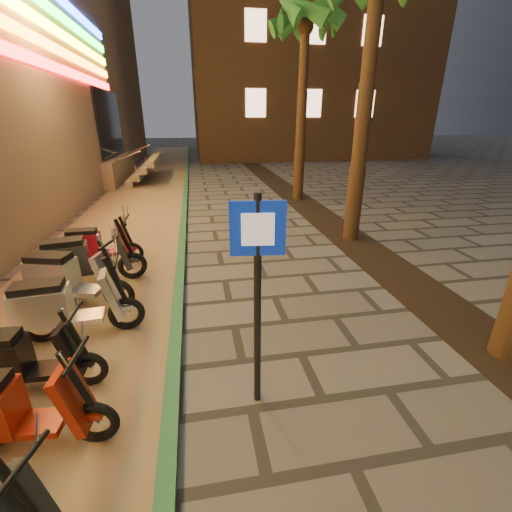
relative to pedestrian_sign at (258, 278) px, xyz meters
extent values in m
cube|color=#8C7251|center=(-2.68, 8.20, -1.57)|extent=(3.40, 60.00, 0.01)
cube|color=#25633B|center=(-0.98, 8.20, -1.52)|extent=(0.18, 60.00, 0.10)
cube|color=black|center=(3.52, 3.20, -1.56)|extent=(1.20, 40.00, 0.02)
cube|color=black|center=(-4.53, 16.20, 1.23)|extent=(0.08, 5.00, 3.00)
cube|color=gray|center=(-6.58, 16.20, -0.97)|extent=(5.00, 6.00, 1.20)
cube|color=gray|center=(-3.58, 16.20, -1.42)|extent=(0.35, 5.00, 0.30)
cube|color=gray|center=(-3.23, 16.20, -1.12)|extent=(0.35, 5.00, 0.30)
cube|color=gray|center=(-2.88, 16.20, -0.82)|extent=(0.35, 5.00, 0.30)
cube|color=gray|center=(-2.53, 16.20, -0.52)|extent=(0.35, 5.00, 0.30)
cylinder|color=silver|center=(-3.98, 14.20, -0.32)|extent=(2.09, 0.06, 0.81)
cylinder|color=silver|center=(-3.98, 18.20, -0.32)|extent=(2.09, 0.06, 0.81)
cube|color=#EFB283|center=(3.92, 22.17, 2.43)|extent=(1.40, 0.06, 1.80)
cube|color=#EFB283|center=(7.92, 22.17, 2.43)|extent=(1.40, 0.06, 1.80)
cube|color=#EFB283|center=(11.92, 22.17, 2.43)|extent=(1.40, 0.06, 1.80)
cube|color=#EFB283|center=(3.92, 22.17, 6.93)|extent=(1.40, 0.06, 1.80)
cube|color=#EFB283|center=(7.92, 22.17, 6.93)|extent=(1.40, 0.06, 1.80)
cube|color=#EFB283|center=(11.92, 22.17, 6.93)|extent=(1.40, 0.06, 1.80)
cylinder|color=#472D19|center=(3.52, 5.20, 1.28)|extent=(0.40, 0.40, 5.70)
cylinder|color=#472D19|center=(3.52, 10.20, 1.40)|extent=(0.40, 0.40, 5.95)
sphere|color=#472D19|center=(3.52, 10.20, 4.38)|extent=(0.56, 0.56, 0.56)
cone|color=#23591B|center=(4.40, 10.20, 4.83)|extent=(0.60, 1.93, 1.52)
cone|color=#23591B|center=(4.20, 10.77, 4.83)|extent=(1.70, 1.86, 1.52)
cone|color=#23591B|center=(3.67, 11.07, 4.83)|extent=(2.00, 0.93, 1.52)
cone|color=#23591B|center=(3.07, 10.96, 4.83)|extent=(1.97, 1.48, 1.52)
cone|color=#23591B|center=(2.68, 10.50, 4.83)|extent=(1.22, 2.02, 1.52)
cone|color=#23591B|center=(2.68, 9.89, 4.83)|extent=(1.22, 2.02, 1.52)
cone|color=#23591B|center=(3.07, 9.43, 4.83)|extent=(1.97, 1.48, 1.52)
cone|color=#23591B|center=(3.67, 9.32, 4.83)|extent=(2.00, 0.93, 1.52)
cone|color=#23591B|center=(4.20, 9.63, 4.83)|extent=(1.70, 1.86, 1.52)
cylinder|color=black|center=(0.00, 0.01, -0.36)|extent=(0.08, 0.08, 2.43)
cube|color=#0B2696|center=(0.00, -0.01, 0.52)|extent=(0.53, 0.09, 0.53)
cube|color=white|center=(0.00, -0.03, 0.52)|extent=(0.31, 0.05, 0.31)
cylinder|color=black|center=(-1.78, -1.32, -0.82)|extent=(0.27, 0.13, 0.69)
cylinder|color=black|center=(-1.74, -1.34, -0.52)|extent=(0.18, 0.54, 0.04)
torus|color=black|center=(-1.69, -0.26, -1.33)|extent=(0.50, 0.13, 0.50)
cylinder|color=silver|center=(-1.69, -0.26, -1.33)|extent=(0.14, 0.11, 0.13)
cube|color=maroon|center=(-2.24, -0.22, -1.29)|extent=(0.55, 0.36, 0.08)
cube|color=maroon|center=(-1.83, -0.25, -1.00)|extent=(0.28, 0.40, 0.67)
cylinder|color=black|center=(-1.76, -0.25, -0.81)|extent=(0.27, 0.09, 0.70)
cylinder|color=black|center=(-1.71, -0.26, -0.51)|extent=(0.09, 0.55, 0.04)
cube|color=maroon|center=(-1.69, -0.26, -1.21)|extent=(0.22, 0.15, 0.06)
torus|color=black|center=(-1.98, 0.60, -1.34)|extent=(0.48, 0.11, 0.47)
cylinder|color=silver|center=(-1.98, 0.60, -1.34)|extent=(0.13, 0.09, 0.13)
cube|color=black|center=(-2.49, 0.61, -1.30)|extent=(0.51, 0.33, 0.07)
cube|color=black|center=(-2.10, 0.60, -1.03)|extent=(0.25, 0.37, 0.64)
cylinder|color=black|center=(-2.04, 0.60, -0.85)|extent=(0.25, 0.07, 0.67)
cylinder|color=black|center=(-1.99, 0.60, -0.56)|extent=(0.06, 0.53, 0.04)
cube|color=black|center=(-1.98, 0.60, -1.23)|extent=(0.20, 0.13, 0.05)
torus|color=black|center=(-2.88, 1.64, -1.30)|extent=(0.55, 0.16, 0.55)
cylinder|color=silver|center=(-2.88, 1.64, -1.30)|extent=(0.16, 0.12, 0.15)
torus|color=black|center=(-1.72, 1.77, -1.30)|extent=(0.55, 0.16, 0.55)
cylinder|color=silver|center=(-1.72, 1.77, -1.30)|extent=(0.16, 0.12, 0.15)
cube|color=silver|center=(-2.31, 1.71, -1.26)|extent=(0.61, 0.42, 0.08)
cube|color=silver|center=(-2.80, 1.65, -1.00)|extent=(0.77, 0.48, 0.52)
cube|color=black|center=(-2.80, 1.65, -0.69)|extent=(0.68, 0.40, 0.13)
cube|color=silver|center=(-1.86, 1.76, -0.94)|extent=(0.32, 0.45, 0.74)
cylinder|color=black|center=(-1.79, 1.76, -0.73)|extent=(0.29, 0.10, 0.78)
cylinder|color=black|center=(-1.74, 1.77, -0.40)|extent=(0.11, 0.61, 0.05)
cube|color=silver|center=(-1.72, 1.77, -1.17)|extent=(0.25, 0.17, 0.06)
torus|color=black|center=(-3.11, 2.75, -1.29)|extent=(0.57, 0.25, 0.56)
cylinder|color=silver|center=(-3.11, 2.75, -1.29)|extent=(0.17, 0.14, 0.15)
torus|color=black|center=(-1.95, 2.43, -1.29)|extent=(0.57, 0.25, 0.56)
cylinder|color=silver|center=(-1.95, 2.43, -1.29)|extent=(0.17, 0.14, 0.15)
cube|color=#ADADB5|center=(-2.54, 2.59, -1.25)|extent=(0.67, 0.51, 0.09)
cube|color=#ADADB5|center=(-3.03, 2.72, -0.98)|extent=(0.83, 0.59, 0.54)
cube|color=black|center=(-3.03, 2.72, -0.67)|extent=(0.73, 0.51, 0.13)
cube|color=#ADADB5|center=(-2.09, 2.47, -0.93)|extent=(0.39, 0.49, 0.76)
cylinder|color=black|center=(-2.02, 2.45, -0.71)|extent=(0.30, 0.15, 0.80)
cylinder|color=black|center=(-1.97, 2.44, -0.37)|extent=(0.21, 0.61, 0.05)
cube|color=#ADADB5|center=(-1.95, 2.43, -1.16)|extent=(0.27, 0.21, 0.06)
torus|color=black|center=(-3.11, 3.38, -1.29)|extent=(0.58, 0.23, 0.57)
cylinder|color=silver|center=(-3.11, 3.38, -1.29)|extent=(0.17, 0.14, 0.15)
torus|color=black|center=(-1.90, 3.64, -1.29)|extent=(0.58, 0.23, 0.57)
cylinder|color=silver|center=(-1.90, 3.64, -1.29)|extent=(0.17, 0.14, 0.15)
cube|color=#262A2C|center=(-2.52, 3.51, -1.24)|extent=(0.67, 0.49, 0.09)
cube|color=#262A2C|center=(-3.02, 3.40, -0.97)|extent=(0.84, 0.57, 0.55)
cube|color=black|center=(-3.02, 3.40, -0.65)|extent=(0.74, 0.49, 0.13)
cube|color=#262A2C|center=(-2.05, 3.61, -0.91)|extent=(0.38, 0.49, 0.77)
cylinder|color=black|center=(-1.98, 3.63, -0.69)|extent=(0.31, 0.14, 0.81)
cylinder|color=black|center=(-1.92, 3.64, -0.34)|extent=(0.18, 0.63, 0.05)
cube|color=#262A2C|center=(-1.90, 3.64, -1.16)|extent=(0.27, 0.20, 0.07)
torus|color=black|center=(-3.09, 4.48, -1.33)|extent=(0.49, 0.09, 0.49)
cylinder|color=silver|center=(-3.09, 4.48, -1.33)|extent=(0.13, 0.09, 0.13)
torus|color=black|center=(-2.04, 4.48, -1.33)|extent=(0.49, 0.09, 0.49)
cylinder|color=silver|center=(-2.04, 4.48, -1.33)|extent=(0.13, 0.09, 0.13)
cube|color=maroon|center=(-2.57, 4.48, -1.29)|extent=(0.52, 0.32, 0.08)
cube|color=maroon|center=(-3.01, 4.48, -1.06)|extent=(0.66, 0.36, 0.47)
cube|color=black|center=(-3.01, 4.48, -0.78)|extent=(0.58, 0.30, 0.11)
cube|color=maroon|center=(-2.17, 4.48, -1.01)|extent=(0.25, 0.38, 0.66)
cylinder|color=black|center=(-2.10, 4.48, -0.82)|extent=(0.26, 0.07, 0.70)
cylinder|color=black|center=(-2.05, 4.48, -0.52)|extent=(0.04, 0.55, 0.04)
cube|color=maroon|center=(-2.04, 4.48, -1.22)|extent=(0.21, 0.13, 0.06)
camera|label=1|loc=(-0.56, -3.03, 1.48)|focal=24.00mm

